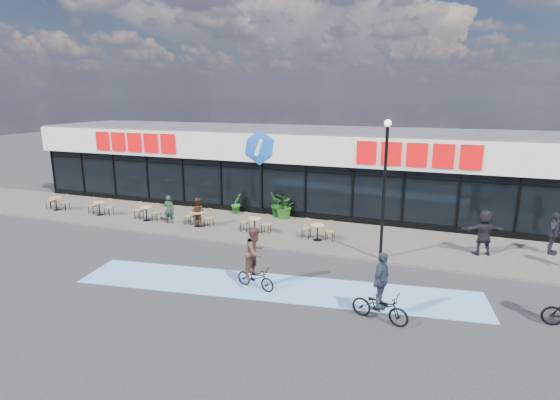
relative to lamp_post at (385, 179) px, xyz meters
name	(u,v)px	position (x,y,z in m)	size (l,w,h in m)	color
ground	(197,258)	(-7.10, -2.30, -3.36)	(120.00, 120.00, 0.00)	#28282B
sidewalk	(243,227)	(-7.10, 2.20, -3.31)	(44.00, 5.00, 0.10)	#605B55
bike_lane	(275,287)	(-3.10, -3.80, -3.35)	(14.00, 2.20, 0.01)	#71A0D6
building	(280,166)	(-7.10, 7.63, -1.02)	(30.60, 6.57, 4.75)	black
lamp_post	(385,179)	(0.00, 0.00, 0.00)	(0.28, 0.28, 5.53)	black
bistro_set_0	(57,202)	(-18.43, 1.42, -2.80)	(1.54, 0.62, 0.90)	tan
bistro_set_1	(100,206)	(-15.35, 1.42, -2.80)	(1.54, 0.62, 0.90)	tan
bistro_set_2	(147,212)	(-12.26, 1.42, -2.80)	(1.54, 0.62, 0.90)	tan
bistro_set_3	(199,217)	(-9.17, 1.42, -2.80)	(1.54, 0.62, 0.90)	tan
bistro_set_4	(255,223)	(-6.08, 1.42, -2.80)	(1.54, 0.62, 0.90)	tan
bistro_set_5	(318,230)	(-2.99, 1.42, -2.80)	(1.54, 0.62, 0.90)	tan
potted_plant_left	(237,203)	(-8.44, 4.24, -2.69)	(0.62, 0.50, 1.13)	#25641C
potted_plant_mid	(285,206)	(-5.58, 4.18, -2.57)	(1.24, 1.07, 1.38)	#245418
potted_plant_right	(276,204)	(-6.17, 4.40, -2.58)	(0.75, 0.60, 1.36)	#1A5117
patron_left	(169,209)	(-10.85, 1.34, -2.53)	(0.53, 0.35, 1.46)	#1D3425
patron_right	(198,212)	(-9.22, 1.42, -2.54)	(0.70, 0.54, 1.44)	#3C2415
pedestrian_b	(553,233)	(6.55, 2.99, -2.37)	(1.04, 0.43, 1.77)	black
pedestrian_c	(484,232)	(3.87, 1.93, -2.30)	(1.78, 0.57, 1.92)	black
cyclist_a	(381,296)	(0.64, -4.90, -2.55)	(1.84, 1.06, 2.14)	black
cyclist_c	(255,262)	(-3.68, -4.12, -2.39)	(1.61, 0.99, 2.21)	black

